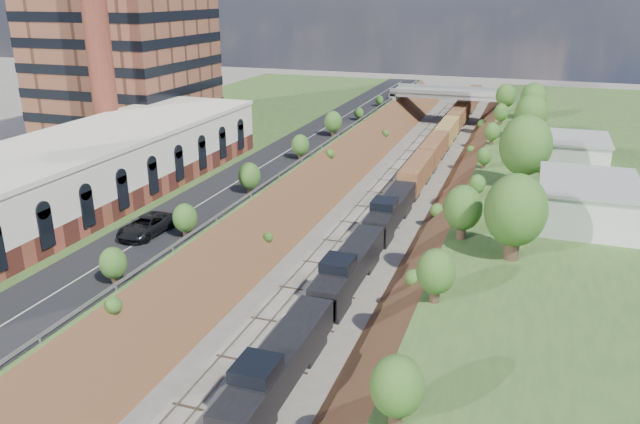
% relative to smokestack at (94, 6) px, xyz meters
% --- Properties ---
extents(platform_left, '(44.00, 180.00, 5.00)m').
position_rel_smokestack_xyz_m(platform_left, '(3.00, 4.00, -22.50)').
color(platform_left, '#325924').
rests_on(platform_left, ground).
extents(embankment_left, '(10.00, 180.00, 10.00)m').
position_rel_smokestack_xyz_m(embankment_left, '(25.00, 4.00, -25.00)').
color(embankment_left, brown).
rests_on(embankment_left, ground).
extents(embankment_right, '(10.00, 180.00, 10.00)m').
position_rel_smokestack_xyz_m(embankment_right, '(47.00, 4.00, -25.00)').
color(embankment_right, brown).
rests_on(embankment_right, ground).
extents(rail_left_track, '(1.58, 180.00, 0.18)m').
position_rel_smokestack_xyz_m(rail_left_track, '(33.40, 4.00, -24.91)').
color(rail_left_track, gray).
rests_on(rail_left_track, ground).
extents(rail_right_track, '(1.58, 180.00, 0.18)m').
position_rel_smokestack_xyz_m(rail_right_track, '(38.60, 4.00, -24.91)').
color(rail_right_track, gray).
rests_on(rail_right_track, ground).
extents(road, '(8.00, 180.00, 0.10)m').
position_rel_smokestack_xyz_m(road, '(20.50, 4.00, -19.95)').
color(road, black).
rests_on(road, platform_left).
extents(guardrail, '(0.10, 171.00, 0.70)m').
position_rel_smokestack_xyz_m(guardrail, '(24.60, 3.80, -19.45)').
color(guardrail, '#99999E').
rests_on(guardrail, platform_left).
extents(commercial_building, '(14.30, 62.30, 7.00)m').
position_rel_smokestack_xyz_m(commercial_building, '(8.00, -18.00, -16.49)').
color(commercial_building, brown).
rests_on(commercial_building, platform_left).
extents(smokestack, '(3.20, 3.20, 40.00)m').
position_rel_smokestack_xyz_m(smokestack, '(0.00, 0.00, 0.00)').
color(smokestack, brown).
rests_on(smokestack, platform_left).
extents(overpass, '(24.50, 8.30, 7.40)m').
position_rel_smokestack_xyz_m(overpass, '(36.00, 66.00, -20.08)').
color(overpass, gray).
rests_on(overpass, ground).
extents(white_building_near, '(9.00, 12.00, 4.00)m').
position_rel_smokestack_xyz_m(white_building_near, '(59.50, -4.00, -18.00)').
color(white_building_near, silver).
rests_on(white_building_near, platform_right).
extents(white_building_far, '(8.00, 10.00, 3.60)m').
position_rel_smokestack_xyz_m(white_building_far, '(59.00, 18.00, -18.20)').
color(white_building_far, silver).
rests_on(white_building_far, platform_right).
extents(tree_right_large, '(5.25, 5.25, 7.61)m').
position_rel_smokestack_xyz_m(tree_right_large, '(53.00, -16.00, -15.62)').
color(tree_right_large, '#473323').
rests_on(tree_right_large, platform_right).
extents(tree_left_crest, '(2.45, 2.45, 3.55)m').
position_rel_smokestack_xyz_m(tree_left_crest, '(24.20, -36.00, -17.96)').
color(tree_left_crest, '#473323').
rests_on(tree_left_crest, platform_left).
extents(freight_train, '(2.71, 139.32, 4.55)m').
position_rel_smokestack_xyz_m(freight_train, '(38.60, 30.87, -22.60)').
color(freight_train, black).
rests_on(freight_train, ground).
extents(suv, '(3.26, 6.60, 1.80)m').
position_rel_smokestack_xyz_m(suv, '(20.18, -21.72, -19.00)').
color(suv, black).
rests_on(suv, road).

